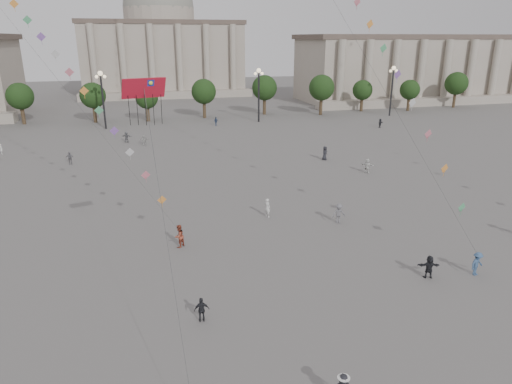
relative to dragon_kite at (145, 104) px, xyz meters
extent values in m
plane|color=#5D5A57|center=(8.81, -3.72, -13.18)|extent=(360.00, 360.00, 0.00)
cube|color=#9D9384|center=(83.81, 91.28, -5.18)|extent=(80.00, 22.00, 16.00)
cube|color=brown|center=(83.81, 91.28, 3.42)|extent=(81.60, 22.44, 1.20)
cube|color=#9D9384|center=(83.81, 78.28, -12.18)|extent=(84.00, 4.00, 2.00)
cube|color=#9D9384|center=(8.81, 126.28, -3.18)|extent=(46.00, 30.00, 20.00)
cube|color=brown|center=(8.81, 126.28, 7.42)|extent=(46.92, 30.60, 1.20)
cube|color=#9D9384|center=(8.81, 109.28, -12.18)|extent=(48.30, 4.00, 2.00)
cylinder|color=#9D9384|center=(8.81, 126.28, 9.32)|extent=(21.00, 21.00, 5.00)
sphere|color=gray|center=(8.81, 126.28, 11.82)|extent=(21.00, 21.00, 21.00)
cylinder|color=#392B1C|center=(-21.19, 74.28, -11.42)|extent=(0.70, 0.70, 3.52)
sphere|color=black|center=(-21.19, 74.28, -7.74)|extent=(5.12, 5.12, 5.12)
cylinder|color=#392B1C|center=(-9.19, 74.28, -11.42)|extent=(0.70, 0.70, 3.52)
sphere|color=black|center=(-9.19, 74.28, -7.74)|extent=(5.12, 5.12, 5.12)
cylinder|color=#392B1C|center=(2.81, 74.28, -11.42)|extent=(0.70, 0.70, 3.52)
sphere|color=black|center=(2.81, 74.28, -7.74)|extent=(5.12, 5.12, 5.12)
cylinder|color=#392B1C|center=(14.81, 74.28, -11.42)|extent=(0.70, 0.70, 3.52)
sphere|color=black|center=(14.81, 74.28, -7.74)|extent=(5.12, 5.12, 5.12)
cylinder|color=#392B1C|center=(26.81, 74.28, -11.42)|extent=(0.70, 0.70, 3.52)
sphere|color=black|center=(26.81, 74.28, -7.74)|extent=(5.12, 5.12, 5.12)
cylinder|color=#392B1C|center=(38.81, 74.28, -11.42)|extent=(0.70, 0.70, 3.52)
sphere|color=black|center=(38.81, 74.28, -7.74)|extent=(5.12, 5.12, 5.12)
cylinder|color=#392B1C|center=(50.81, 74.28, -11.42)|extent=(0.70, 0.70, 3.52)
sphere|color=black|center=(50.81, 74.28, -7.74)|extent=(5.12, 5.12, 5.12)
cylinder|color=#392B1C|center=(62.81, 74.28, -11.42)|extent=(0.70, 0.70, 3.52)
sphere|color=black|center=(62.81, 74.28, -7.74)|extent=(5.12, 5.12, 5.12)
cylinder|color=#392B1C|center=(74.81, 74.28, -11.42)|extent=(0.70, 0.70, 3.52)
sphere|color=black|center=(74.81, 74.28, -7.74)|extent=(5.12, 5.12, 5.12)
cylinder|color=#262628|center=(-6.19, 66.28, -8.18)|extent=(0.36, 0.36, 10.00)
sphere|color=#FFE5B2|center=(-6.19, 66.28, -2.98)|extent=(0.90, 0.90, 0.90)
sphere|color=#FFE5B2|center=(-6.89, 66.28, -3.58)|extent=(0.60, 0.60, 0.60)
sphere|color=#FFE5B2|center=(-5.49, 66.28, -3.58)|extent=(0.60, 0.60, 0.60)
cylinder|color=#262628|center=(23.81, 66.28, -8.18)|extent=(0.36, 0.36, 10.00)
sphere|color=#FFE5B2|center=(23.81, 66.28, -2.98)|extent=(0.90, 0.90, 0.90)
sphere|color=#FFE5B2|center=(23.11, 66.28, -3.58)|extent=(0.60, 0.60, 0.60)
sphere|color=#FFE5B2|center=(24.51, 66.28, -3.58)|extent=(0.60, 0.60, 0.60)
cylinder|color=#262628|center=(53.81, 66.28, -8.18)|extent=(0.36, 0.36, 10.00)
sphere|color=#FFE5B2|center=(53.81, 66.28, -2.98)|extent=(0.90, 0.90, 0.90)
sphere|color=#FFE5B2|center=(53.11, 66.28, -3.58)|extent=(0.60, 0.60, 0.60)
sphere|color=#FFE5B2|center=(54.51, 66.28, -3.58)|extent=(0.60, 0.60, 0.60)
imported|color=navy|center=(14.58, 64.28, -12.35)|extent=(1.05, 0.78, 1.66)
imported|color=black|center=(18.84, 1.11, -12.32)|extent=(1.67, 0.91, 1.71)
imported|color=#BABBB6|center=(0.43, 50.18, -12.35)|extent=(1.61, 1.00, 1.65)
imported|color=slate|center=(16.91, 12.17, -12.23)|extent=(1.26, 0.76, 1.89)
imported|color=silver|center=(27.45, 26.67, -12.27)|extent=(1.55, 1.60, 1.82)
imported|color=black|center=(44.65, 54.09, -12.33)|extent=(1.60, 1.27, 1.70)
imported|color=white|center=(-20.17, 49.36, -12.42)|extent=(0.61, 0.66, 1.52)
imported|color=slate|center=(-2.29, 52.95, -12.27)|extent=(1.76, 1.19, 1.82)
imported|color=silver|center=(10.96, 15.34, -12.25)|extent=(0.69, 0.80, 1.85)
imported|color=slate|center=(-9.66, 40.71, -12.31)|extent=(1.02, 0.45, 1.73)
imported|color=black|center=(24.76, 34.07, -12.20)|extent=(1.13, 1.07, 1.95)
imported|color=black|center=(2.38, -0.04, -12.39)|extent=(0.95, 0.44, 1.58)
imported|color=brown|center=(2.11, 10.77, -12.21)|extent=(1.18, 1.18, 1.93)
imported|color=#38567F|center=(22.42, 0.56, -12.28)|extent=(1.30, 0.99, 1.79)
cone|color=white|center=(7.74, -8.37, -11.56)|extent=(0.52, 0.52, 0.14)
cylinder|color=white|center=(7.74, -8.37, -11.62)|extent=(0.60, 0.60, 0.02)
cube|color=#AF1225|center=(-0.01, 0.05, 0.77)|extent=(2.26, 1.07, 1.02)
cube|color=#177E1D|center=(-0.36, 0.01, 1.02)|extent=(0.39, 0.28, 0.34)
cube|color=#1D30A0|center=(0.34, 0.01, 1.02)|extent=(0.39, 0.28, 0.34)
sphere|color=yellow|center=(-0.36, -0.03, 1.02)|extent=(0.20, 0.20, 0.20)
sphere|color=yellow|center=(0.34, -0.03, 1.02)|extent=(0.20, 0.20, 0.20)
cylinder|color=#3F3F3F|center=(0.39, -4.30, -5.40)|extent=(0.02, 0.02, 15.13)
cube|color=orange|center=(0.99, 11.96, -9.37)|extent=(0.76, 0.25, 0.76)
cube|color=#C36775|center=(-0.12, 13.15, -7.52)|extent=(0.76, 0.25, 0.76)
cube|color=beige|center=(-1.24, 14.33, -5.81)|extent=(0.76, 0.25, 0.76)
cube|color=#8254A9|center=(-2.35, 15.52, -4.19)|extent=(0.76, 0.25, 0.76)
cube|color=#4BA36C|center=(-3.47, 16.70, -2.62)|extent=(0.76, 0.25, 0.76)
cube|color=orange|center=(-4.59, 17.89, -1.10)|extent=(0.76, 0.25, 0.76)
cube|color=#C36775|center=(-5.70, 19.08, 0.38)|extent=(0.76, 0.25, 0.76)
cube|color=beige|center=(-6.82, 20.26, 1.83)|extent=(0.76, 0.25, 0.76)
cube|color=#8254A9|center=(-7.93, 21.45, 3.25)|extent=(0.76, 0.25, 0.76)
cube|color=#4BA36C|center=(-9.05, 22.64, 4.65)|extent=(0.76, 0.25, 0.76)
cube|color=orange|center=(-10.16, 23.82, 6.03)|extent=(0.76, 0.25, 0.76)
cube|color=#4BA36C|center=(22.05, 2.54, -8.62)|extent=(0.76, 0.25, 0.76)
cube|color=orange|center=(21.68, 4.53, -6.17)|extent=(0.76, 0.25, 0.76)
cube|color=#C36775|center=(21.31, 6.51, -3.91)|extent=(0.76, 0.25, 0.76)
cube|color=beige|center=(20.94, 8.49, -1.76)|extent=(0.76, 0.25, 0.76)
cube|color=#8254A9|center=(20.57, 10.47, 0.32)|extent=(0.76, 0.25, 0.76)
cube|color=#4BA36C|center=(20.21, 12.45, 2.33)|extent=(0.76, 0.25, 0.76)
cube|color=orange|center=(19.84, 14.43, 4.29)|extent=(0.76, 0.25, 0.76)
cube|color=#C36775|center=(19.47, 16.42, 6.21)|extent=(0.76, 0.25, 0.76)
camera|label=1|loc=(-0.50, -23.83, 3.15)|focal=32.00mm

